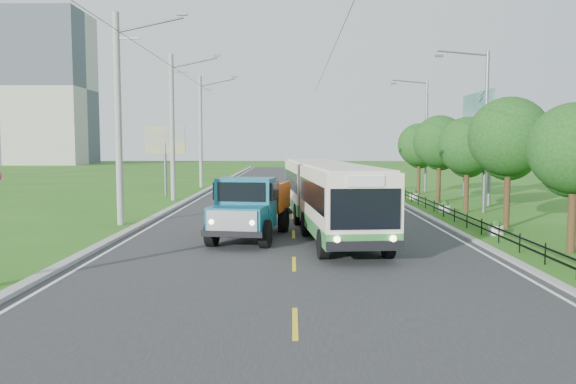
{
  "coord_description": "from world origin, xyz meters",
  "views": [
    {
      "loc": [
        -0.07,
        -17.67,
        3.8
      ],
      "look_at": [
        -0.23,
        5.08,
        1.9
      ],
      "focal_mm": 35.0,
      "sensor_mm": 36.0,
      "label": 1
    }
  ],
  "objects_px": {
    "planter_near": "(496,228)",
    "pole_mid": "(173,126)",
    "pole_far": "(201,131)",
    "streetlight_far": "(424,132)",
    "pole_near": "(119,118)",
    "streetlight_mid": "(483,126)",
    "tree_back": "(419,147)",
    "billboard_left": "(165,144)",
    "planter_mid": "(445,207)",
    "bus": "(327,191)",
    "planter_far": "(414,195)",
    "tree_fifth": "(440,144)",
    "tree_fourth": "(468,149)",
    "billboard_right": "(478,122)",
    "dump_truck": "(251,204)",
    "tree_second": "(574,153)",
    "tree_third": "(509,141)"
  },
  "relations": [
    {
      "from": "tree_fourth",
      "to": "billboard_right",
      "type": "relative_size",
      "value": 0.74
    },
    {
      "from": "tree_second",
      "to": "streetlight_mid",
      "type": "relative_size",
      "value": 0.58
    },
    {
      "from": "streetlight_far",
      "to": "billboard_right",
      "type": "height_order",
      "value": "streetlight_far"
    },
    {
      "from": "planter_near",
      "to": "bus",
      "type": "bearing_deg",
      "value": 171.17
    },
    {
      "from": "pole_mid",
      "to": "planter_near",
      "type": "xyz_separation_m",
      "value": [
        16.86,
        -15.0,
        -4.81
      ]
    },
    {
      "from": "pole_mid",
      "to": "tree_fifth",
      "type": "relative_size",
      "value": 1.72
    },
    {
      "from": "planter_near",
      "to": "pole_mid",
      "type": "bearing_deg",
      "value": 138.35
    },
    {
      "from": "tree_third",
      "to": "billboard_left",
      "type": "bearing_deg",
      "value": 140.67
    },
    {
      "from": "pole_near",
      "to": "planter_near",
      "type": "distance_m",
      "value": 17.79
    },
    {
      "from": "pole_near",
      "to": "pole_far",
      "type": "distance_m",
      "value": 24.0
    },
    {
      "from": "pole_mid",
      "to": "tree_back",
      "type": "height_order",
      "value": "pole_mid"
    },
    {
      "from": "pole_far",
      "to": "streetlight_far",
      "type": "xyz_separation_m",
      "value": [
        18.9,
        -5.0,
        -0.19
      ]
    },
    {
      "from": "pole_far",
      "to": "planter_far",
      "type": "distance_m",
      "value": 20.7
    },
    {
      "from": "pole_far",
      "to": "tree_back",
      "type": "relative_size",
      "value": 1.82
    },
    {
      "from": "billboard_right",
      "to": "dump_truck",
      "type": "bearing_deg",
      "value": -133.13
    },
    {
      "from": "planter_far",
      "to": "tree_back",
      "type": "bearing_deg",
      "value": 73.12
    },
    {
      "from": "tree_fourth",
      "to": "billboard_left",
      "type": "relative_size",
      "value": 1.04
    },
    {
      "from": "tree_fourth",
      "to": "billboard_right",
      "type": "distance_m",
      "value": 6.59
    },
    {
      "from": "tree_second",
      "to": "planter_mid",
      "type": "xyz_separation_m",
      "value": [
        -1.26,
        11.86,
        -3.23
      ]
    },
    {
      "from": "tree_back",
      "to": "billboard_right",
      "type": "xyz_separation_m",
      "value": [
        2.44,
        -6.14,
        1.69
      ]
    },
    {
      "from": "planter_near",
      "to": "billboard_right",
      "type": "height_order",
      "value": "billboard_right"
    },
    {
      "from": "tree_back",
      "to": "streetlight_far",
      "type": "distance_m",
      "value": 2.37
    },
    {
      "from": "tree_third",
      "to": "planter_far",
      "type": "relative_size",
      "value": 8.96
    },
    {
      "from": "tree_fifth",
      "to": "streetlight_mid",
      "type": "relative_size",
      "value": 0.64
    },
    {
      "from": "pole_far",
      "to": "streetlight_far",
      "type": "bearing_deg",
      "value": -14.81
    },
    {
      "from": "pole_near",
      "to": "tree_back",
      "type": "relative_size",
      "value": 1.82
    },
    {
      "from": "dump_truck",
      "to": "pole_far",
      "type": "bearing_deg",
      "value": 112.27
    },
    {
      "from": "streetlight_far",
      "to": "planter_mid",
      "type": "xyz_separation_m",
      "value": [
        -2.04,
        -14.0,
        -4.62
      ]
    },
    {
      "from": "streetlight_far",
      "to": "planter_mid",
      "type": "distance_m",
      "value": 14.88
    },
    {
      "from": "tree_third",
      "to": "streetlight_mid",
      "type": "relative_size",
      "value": 0.66
    },
    {
      "from": "tree_second",
      "to": "tree_fifth",
      "type": "relative_size",
      "value": 0.91
    },
    {
      "from": "tree_fifth",
      "to": "planter_far",
      "type": "distance_m",
      "value": 4.21
    },
    {
      "from": "tree_fourth",
      "to": "tree_fifth",
      "type": "distance_m",
      "value": 6.01
    },
    {
      "from": "pole_mid",
      "to": "planter_mid",
      "type": "xyz_separation_m",
      "value": [
        16.86,
        -7.0,
        -4.81
      ]
    },
    {
      "from": "pole_near",
      "to": "streetlight_mid",
      "type": "bearing_deg",
      "value": 14.81
    },
    {
      "from": "planter_mid",
      "to": "dump_truck",
      "type": "height_order",
      "value": "dump_truck"
    },
    {
      "from": "tree_back",
      "to": "billboard_left",
      "type": "height_order",
      "value": "tree_back"
    },
    {
      "from": "planter_mid",
      "to": "billboard_right",
      "type": "xyz_separation_m",
      "value": [
        3.7,
        6.0,
        5.06
      ]
    },
    {
      "from": "streetlight_far",
      "to": "billboard_left",
      "type": "distance_m",
      "value": 20.56
    },
    {
      "from": "tree_fourth",
      "to": "bus",
      "type": "relative_size",
      "value": 0.35
    },
    {
      "from": "tree_back",
      "to": "planter_mid",
      "type": "distance_m",
      "value": 12.66
    },
    {
      "from": "planter_mid",
      "to": "bus",
      "type": "xyz_separation_m",
      "value": [
        -7.12,
        -6.89,
        1.48
      ]
    },
    {
      "from": "pole_near",
      "to": "planter_mid",
      "type": "bearing_deg",
      "value": 16.52
    },
    {
      "from": "pole_far",
      "to": "planter_near",
      "type": "xyz_separation_m",
      "value": [
        16.86,
        -27.0,
        -4.81
      ]
    },
    {
      "from": "pole_near",
      "to": "tree_back",
      "type": "distance_m",
      "value": 24.98
    },
    {
      "from": "tree_second",
      "to": "planter_mid",
      "type": "relative_size",
      "value": 7.91
    },
    {
      "from": "tree_second",
      "to": "pole_mid",
      "type": "bearing_deg",
      "value": 133.85
    },
    {
      "from": "tree_back",
      "to": "dump_truck",
      "type": "relative_size",
      "value": 0.87
    },
    {
      "from": "pole_mid",
      "to": "dump_truck",
      "type": "bearing_deg",
      "value": -67.77
    },
    {
      "from": "pole_near",
      "to": "pole_far",
      "type": "height_order",
      "value": "same"
    }
  ]
}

